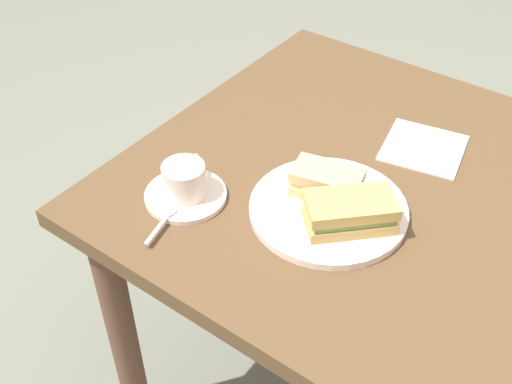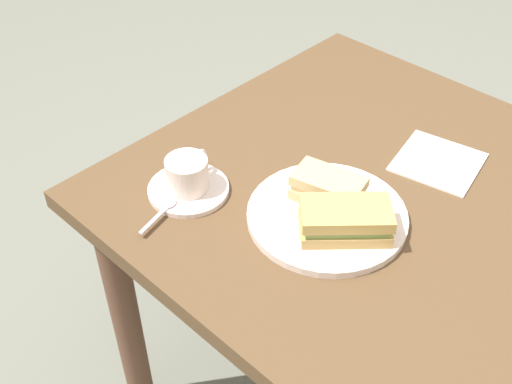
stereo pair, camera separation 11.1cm
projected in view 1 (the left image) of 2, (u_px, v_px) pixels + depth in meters
dining_table at (396, 234)px, 1.22m from camera, size 1.00×0.86×0.71m
sandwich_plate at (328, 209)px, 1.11m from camera, size 0.28×0.28×0.01m
sandwich_front at (327, 182)px, 1.11m from camera, size 0.13×0.09×0.05m
sandwich_back at (350, 212)px, 1.05m from camera, size 0.16×0.16×0.05m
coffee_saucer at (186, 195)px, 1.14m from camera, size 0.15×0.15×0.01m
coffee_cup at (185, 179)px, 1.12m from camera, size 0.08×0.10×0.06m
spoon at (165, 218)px, 1.08m from camera, size 0.04×0.10×0.01m
napkin at (424, 148)px, 1.25m from camera, size 0.18×0.18×0.00m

